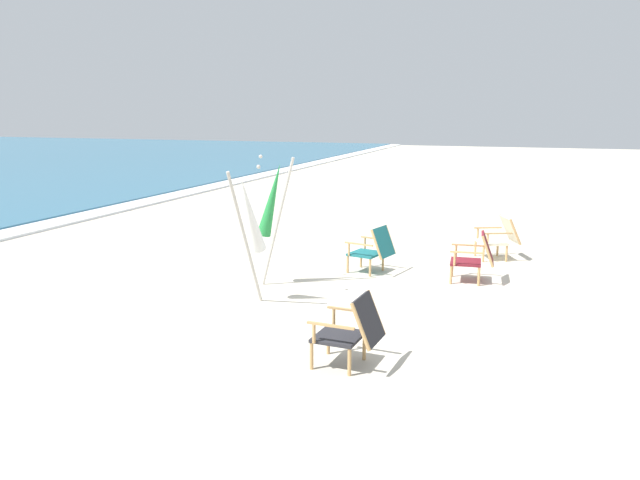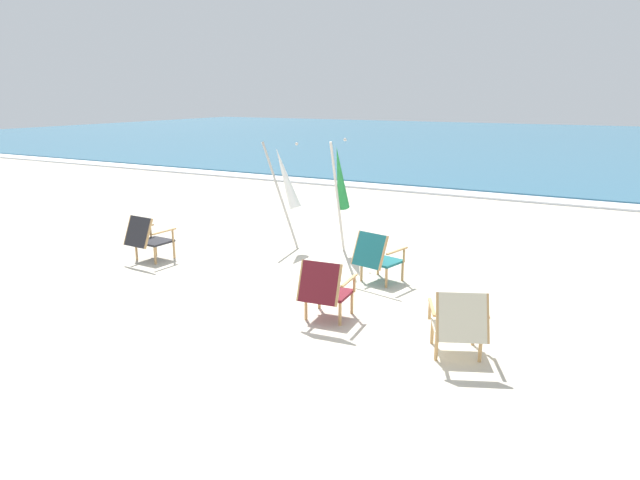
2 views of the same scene
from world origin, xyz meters
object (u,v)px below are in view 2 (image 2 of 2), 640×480
beach_chair_front_left (377,256)px  umbrella_furled_white (285,179)px  beach_chair_back_left (459,322)px  umbrella_furled_green (340,179)px  beach_chair_front_right (147,237)px  beach_chair_far_center (325,289)px

beach_chair_front_left → umbrella_furled_white: bearing=153.5°
beach_chair_back_left → umbrella_furled_white: bearing=143.0°
beach_chair_front_left → umbrella_furled_green: bearing=134.6°
beach_chair_front_right → beach_chair_back_left: (5.72, -1.15, -0.00)m
beach_chair_front_left → umbrella_furled_white: 2.75m
umbrella_furled_white → beach_chair_front_right: bearing=-129.1°
beach_chair_front_left → umbrella_furled_green: umbrella_furled_green is taller
beach_chair_front_right → umbrella_furled_green: bearing=38.3°
beach_chair_far_center → umbrella_furled_green: 3.37m
beach_chair_front_right → beach_chair_back_left: size_ratio=0.91×
beach_chair_front_right → beach_chair_front_left: (3.92, 0.79, 0.00)m
beach_chair_front_right → umbrella_furled_green: size_ratio=0.39×
beach_chair_back_left → beach_chair_front_left: size_ratio=1.10×
beach_chair_front_right → beach_chair_back_left: beach_chair_front_right is taller
beach_chair_front_left → beach_chair_far_center: bearing=-89.6°
umbrella_furled_white → umbrella_furled_green: umbrella_furled_green is taller
beach_chair_back_left → beach_chair_front_left: 2.65m
beach_chair_far_center → umbrella_furled_green: umbrella_furled_green is taller
beach_chair_front_right → beach_chair_far_center: bearing=-12.8°
beach_chair_front_right → umbrella_furled_white: (1.59, 1.96, 0.86)m
beach_chair_far_center → beach_chair_back_left: beach_chair_far_center is taller
beach_chair_far_center → umbrella_furled_white: bearing=129.5°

